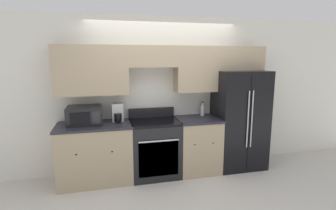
{
  "coord_description": "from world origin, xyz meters",
  "views": [
    {
      "loc": [
        -0.99,
        -3.71,
        1.93
      ],
      "look_at": [
        0.0,
        0.31,
        1.17
      ],
      "focal_mm": 28.0,
      "sensor_mm": 36.0,
      "label": 1
    }
  ],
  "objects_px": {
    "oven_range": "(155,148)",
    "refrigerator": "(238,119)",
    "microwave": "(84,115)",
    "bottle": "(203,110)"
  },
  "relations": [
    {
      "from": "microwave",
      "to": "bottle",
      "type": "height_order",
      "value": "microwave"
    },
    {
      "from": "refrigerator",
      "to": "bottle",
      "type": "relative_size",
      "value": 6.86
    },
    {
      "from": "oven_range",
      "to": "refrigerator",
      "type": "height_order",
      "value": "refrigerator"
    },
    {
      "from": "bottle",
      "to": "oven_range",
      "type": "bearing_deg",
      "value": -167.76
    },
    {
      "from": "oven_range",
      "to": "microwave",
      "type": "xyz_separation_m",
      "value": [
        -1.08,
        0.07,
        0.59
      ]
    },
    {
      "from": "microwave",
      "to": "bottle",
      "type": "distance_m",
      "value": 1.97
    },
    {
      "from": "oven_range",
      "to": "refrigerator",
      "type": "relative_size",
      "value": 0.63
    },
    {
      "from": "oven_range",
      "to": "microwave",
      "type": "relative_size",
      "value": 2.13
    },
    {
      "from": "microwave",
      "to": "bottle",
      "type": "bearing_deg",
      "value": 3.72
    },
    {
      "from": "bottle",
      "to": "refrigerator",
      "type": "bearing_deg",
      "value": -11.98
    }
  ]
}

